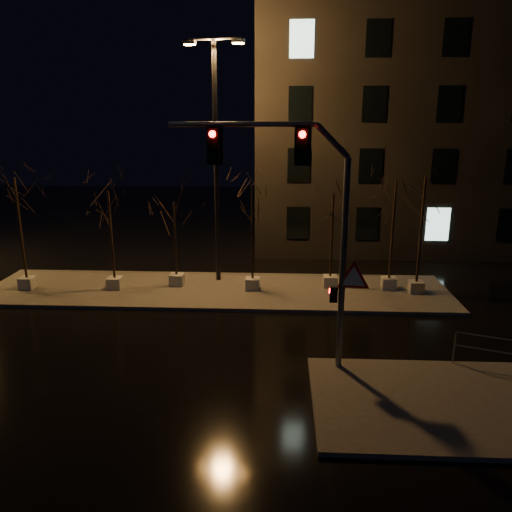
{
  "coord_description": "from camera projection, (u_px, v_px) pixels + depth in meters",
  "views": [
    {
      "loc": [
        3.02,
        -16.5,
        7.94
      ],
      "look_at": [
        2.06,
        2.36,
        2.8
      ],
      "focal_mm": 35.0,
      "sensor_mm": 36.0,
      "label": 1
    }
  ],
  "objects": [
    {
      "name": "ground",
      "position": [
        196.0,
        346.0,
        18.14
      ],
      "size": [
        90.0,
        90.0,
        0.0
      ],
      "primitive_type": "plane",
      "color": "black",
      "rests_on": "ground"
    },
    {
      "name": "median",
      "position": [
        217.0,
        290.0,
        23.9
      ],
      "size": [
        22.0,
        5.0,
        0.15
      ],
      "primitive_type": "cube",
      "color": "#4C4944",
      "rests_on": "ground"
    },
    {
      "name": "sidewalk_corner",
      "position": [
        434.0,
        403.0,
        14.38
      ],
      "size": [
        7.0,
        5.0,
        0.15
      ],
      "primitive_type": "cube",
      "color": "#4C4944",
      "rests_on": "ground"
    },
    {
      "name": "building",
      "position": [
        449.0,
        127.0,
        32.83
      ],
      "size": [
        25.0,
        12.0,
        15.0
      ],
      "primitive_type": "cube",
      "color": "black",
      "rests_on": "ground"
    },
    {
      "name": "tree_0",
      "position": [
        17.0,
        203.0,
        22.9
      ],
      "size": [
        1.8,
        1.8,
        5.43
      ],
      "color": "#B1B1A6",
      "rests_on": "median"
    },
    {
      "name": "tree_1",
      "position": [
        110.0,
        214.0,
        23.0
      ],
      "size": [
        1.8,
        1.8,
        4.78
      ],
      "color": "#B1B1A6",
      "rests_on": "median"
    },
    {
      "name": "tree_2",
      "position": [
        174.0,
        221.0,
        23.62
      ],
      "size": [
        1.8,
        1.8,
        4.21
      ],
      "color": "#B1B1A6",
      "rests_on": "median"
    },
    {
      "name": "tree_3",
      "position": [
        252.0,
        208.0,
        22.83
      ],
      "size": [
        1.8,
        1.8,
        5.14
      ],
      "color": "#B1B1A6",
      "rests_on": "median"
    },
    {
      "name": "tree_4",
      "position": [
        333.0,
        215.0,
        23.25
      ],
      "size": [
        1.8,
        1.8,
        4.65
      ],
      "color": "#B1B1A6",
      "rests_on": "median"
    },
    {
      "name": "tree_5",
      "position": [
        394.0,
        206.0,
        22.82
      ],
      "size": [
        1.8,
        1.8,
        5.3
      ],
      "color": "#B1B1A6",
      "rests_on": "median"
    },
    {
      "name": "tree_6",
      "position": [
        423.0,
        204.0,
        22.28
      ],
      "size": [
        1.8,
        1.8,
        5.54
      ],
      "color": "#B1B1A6",
      "rests_on": "median"
    },
    {
      "name": "traffic_signal_mast",
      "position": [
        304.0,
        212.0,
        15.25
      ],
      "size": [
        6.33,
        0.78,
        7.76
      ],
      "rotation": [
        0.0,
        0.0,
        -0.1
      ],
      "color": "#5B5D63",
      "rests_on": "sidewalk_corner"
    },
    {
      "name": "streetlight_main",
      "position": [
        216.0,
        147.0,
        23.55
      ],
      "size": [
        2.85,
        0.72,
        11.38
      ],
      "rotation": [
        0.0,
        0.0,
        -0.14
      ],
      "color": "black",
      "rests_on": "median"
    },
    {
      "name": "guard_rail_a",
      "position": [
        497.0,
        349.0,
        15.98
      ],
      "size": [
        2.43,
        0.91,
        1.11
      ],
      "rotation": [
        0.0,
        0.0,
        -0.34
      ],
      "color": "#5B5D63",
      "rests_on": "sidewalk_corner"
    }
  ]
}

